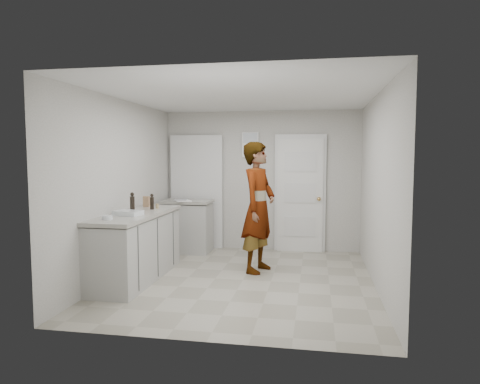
% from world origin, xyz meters
% --- Properties ---
extents(ground, '(4.00, 4.00, 0.00)m').
position_xyz_m(ground, '(0.00, 0.00, 0.00)').
color(ground, gray).
rests_on(ground, ground).
extents(room_shell, '(4.00, 4.00, 4.00)m').
position_xyz_m(room_shell, '(-0.17, 1.95, 1.02)').
color(room_shell, '#A8A69E').
rests_on(room_shell, ground).
extents(main_counter, '(0.64, 1.96, 0.93)m').
position_xyz_m(main_counter, '(-1.45, -0.20, 0.43)').
color(main_counter, '#B0B0AB').
rests_on(main_counter, ground).
extents(side_counter, '(0.84, 0.61, 0.93)m').
position_xyz_m(side_counter, '(-1.25, 1.55, 0.43)').
color(side_counter, '#B0B0AB').
rests_on(side_counter, ground).
extents(person, '(0.64, 0.80, 1.91)m').
position_xyz_m(person, '(0.15, 0.50, 0.95)').
color(person, silver).
rests_on(person, ground).
extents(cake_mix_box, '(0.10, 0.06, 0.16)m').
position_xyz_m(cake_mix_box, '(-1.57, 0.46, 1.01)').
color(cake_mix_box, '#8C6146').
rests_on(cake_mix_box, main_counter).
extents(spice_jar, '(0.05, 0.05, 0.07)m').
position_xyz_m(spice_jar, '(-1.33, 0.29, 0.96)').
color(spice_jar, tan).
rests_on(spice_jar, main_counter).
extents(oil_cruet_a, '(0.06, 0.06, 0.23)m').
position_xyz_m(oil_cruet_a, '(-1.37, 0.19, 1.03)').
color(oil_cruet_a, black).
rests_on(oil_cruet_a, main_counter).
extents(oil_cruet_b, '(0.06, 0.06, 0.29)m').
position_xyz_m(oil_cruet_b, '(-1.47, -0.28, 1.06)').
color(oil_cruet_b, black).
rests_on(oil_cruet_b, main_counter).
extents(baking_dish, '(0.38, 0.30, 0.06)m').
position_xyz_m(baking_dish, '(-1.45, -0.45, 0.95)').
color(baking_dish, silver).
rests_on(baking_dish, main_counter).
extents(egg_bowl, '(0.13, 0.13, 0.05)m').
position_xyz_m(egg_bowl, '(-1.53, -0.86, 0.95)').
color(egg_bowl, silver).
rests_on(egg_bowl, main_counter).
extents(papers, '(0.38, 0.40, 0.01)m').
position_xyz_m(papers, '(-1.29, 1.39, 0.93)').
color(papers, white).
rests_on(papers, side_counter).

